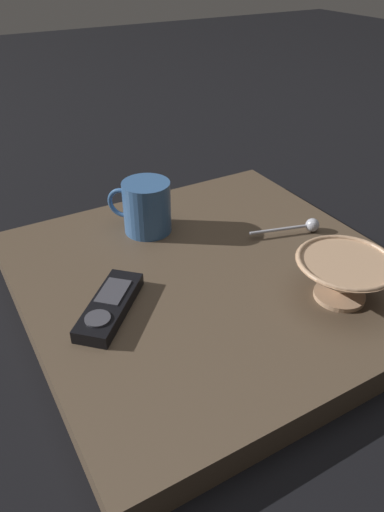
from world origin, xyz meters
TOP-DOWN VIEW (x-y plane):
  - ground_plane at (0.00, 0.00)m, footprint 6.00×6.00m
  - table at (0.00, 0.00)m, footprint 0.63×0.63m
  - cereal_bowl at (-0.17, -0.14)m, footprint 0.16×0.16m
  - coffee_mug at (0.18, 0.04)m, footprint 0.11×0.11m
  - teaspoon at (0.02, -0.23)m, footprint 0.05×0.14m
  - tv_remote_near at (-0.02, 0.20)m, footprint 0.15×0.15m

SIDE VIEW (x-z plane):
  - ground_plane at x=0.00m, z-range 0.00..0.00m
  - table at x=0.00m, z-range 0.00..0.05m
  - tv_remote_near at x=-0.02m, z-range 0.05..0.07m
  - teaspoon at x=0.02m, z-range 0.05..0.08m
  - cereal_bowl at x=-0.17m, z-range 0.05..0.13m
  - coffee_mug at x=0.18m, z-range 0.05..0.15m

